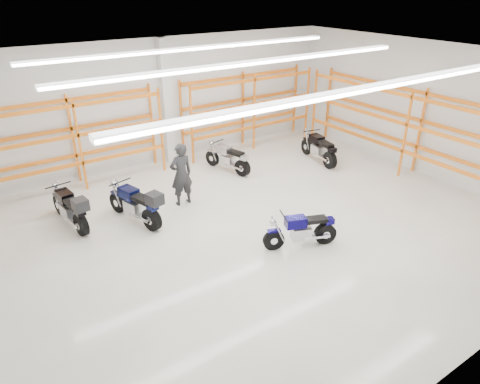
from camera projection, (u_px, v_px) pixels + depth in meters
ground at (260, 224)px, 12.14m from camera, size 14.00×14.00×0.00m
room_shell at (262, 111)px, 10.70m from camera, size 14.02×12.02×4.51m
motorcycle_main at (304, 231)px, 10.97m from camera, size 1.88×0.94×0.97m
motorcycle_back_a at (71, 209)px, 11.80m from camera, size 0.77×2.26×1.16m
motorcycle_back_b at (138, 205)px, 11.98m from camera, size 1.00×2.28×1.19m
motorcycle_back_c at (229, 159)px, 15.33m from camera, size 0.83×2.03×1.02m
motorcycle_back_d at (320, 149)px, 16.11m from camera, size 0.80×2.20×1.08m
standing_man at (181, 174)px, 12.87m from camera, size 0.72×0.47×1.96m
structural_column at (166, 103)px, 15.47m from camera, size 0.32×0.32×4.50m
pallet_racking_back_left at (75, 134)px, 13.72m from camera, size 5.67×0.87×3.00m
pallet_racking_back_right at (248, 104)px, 17.12m from camera, size 5.67×0.87×3.00m
pallet_racking_side at (414, 124)px, 14.58m from camera, size 0.87×9.07×3.00m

